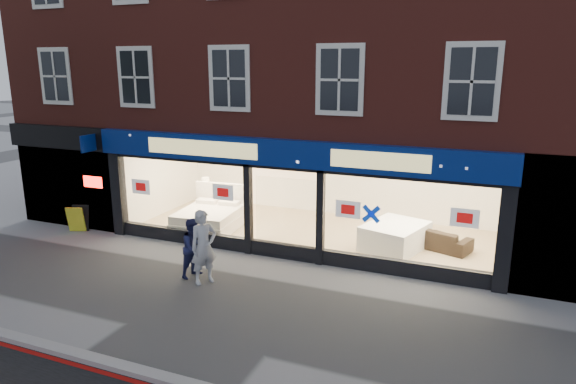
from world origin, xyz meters
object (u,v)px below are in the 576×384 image
Objects in this scene: display_bed at (210,217)px; sofa at (435,237)px; mattress_stack at (395,236)px; a_board at (78,219)px; pedestrian_grey at (204,247)px; pedestrian_blue at (194,248)px.

sofa is at bearing 1.99° from display_bed.
a_board reaches higher than mattress_stack.
a_board is at bearing 106.38° from pedestrian_grey.
sofa is 2.36× the size of a_board.
pedestrian_grey is (1.91, -3.49, 0.46)m from display_bed.
display_bed is 2.82× the size of a_board.
sofa is at bearing -37.83° from pedestrian_blue.
display_bed reaches higher than sofa.
pedestrian_grey reaches higher than display_bed.
mattress_stack is 1.17× the size of pedestrian_grey.
sofa is (1.04, 0.51, -0.07)m from mattress_stack.
display_bed is at bearing 2.57° from a_board.
mattress_stack is 9.82m from a_board.
a_board is 5.58m from pedestrian_blue.
pedestrian_grey is at bearing -38.34° from a_board.
pedestrian_blue reaches higher than mattress_stack.
mattress_stack reaches higher than sofa.
display_bed is at bearing 26.52° from sofa.
pedestrian_blue is at bearing -139.74° from mattress_stack.
sofa is at bearing -7.18° from a_board.
pedestrian_grey is at bearing 60.85° from sofa.
pedestrian_grey is (-4.90, -4.37, 0.52)m from sofa.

